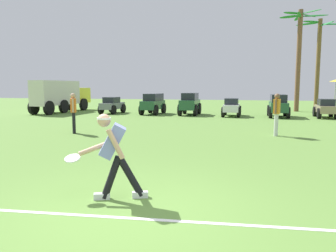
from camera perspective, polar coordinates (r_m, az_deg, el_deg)
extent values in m
plane|color=#5C8539|center=(4.89, -7.40, -15.05)|extent=(80.00, 80.00, 0.00)
cube|color=white|center=(4.78, -7.92, -15.52)|extent=(24.11, 1.81, 0.01)
cylinder|color=black|center=(5.44, -9.82, -8.80)|extent=(0.37, 0.23, 0.72)
cube|color=silver|center=(5.54, -11.44, -11.90)|extent=(0.28, 0.18, 0.10)
cylinder|color=black|center=(5.43, -6.52, -8.76)|extent=(0.45, 0.26, 0.69)
cube|color=silver|center=(5.53, -4.88, -11.82)|extent=(0.28, 0.18, 0.10)
cube|color=#7A84C6|center=(5.31, -9.62, -2.58)|extent=(0.52, 0.47, 0.57)
sphere|color=tan|center=(5.27, -11.10, 0.96)|extent=(0.27, 0.27, 0.21)
cylinder|color=white|center=(5.27, -11.11, 1.29)|extent=(0.27, 0.27, 0.03)
cylinder|color=tan|center=(5.53, -12.43, -3.71)|extent=(0.57, 0.27, 0.27)
cylinder|color=tan|center=(5.11, -9.15, -3.13)|extent=(0.29, 0.17, 0.49)
cylinder|color=white|center=(5.63, -16.29, -5.42)|extent=(0.26, 0.26, 0.11)
cylinder|color=silver|center=(12.62, 18.23, 0.16)|extent=(0.14, 0.14, 0.82)
cylinder|color=silver|center=(12.80, 18.38, 0.24)|extent=(0.14, 0.14, 0.82)
cube|color=orange|center=(12.66, 18.42, 3.26)|extent=(0.29, 0.38, 0.54)
cylinder|color=brown|center=(12.45, 18.25, 3.25)|extent=(0.09, 0.09, 0.52)
cylinder|color=brown|center=(12.86, 18.59, 3.35)|extent=(0.09, 0.09, 0.52)
sphere|color=brown|center=(12.64, 18.49, 4.93)|extent=(0.25, 0.25, 0.20)
cylinder|color=black|center=(13.15, -16.09, 0.49)|extent=(0.15, 0.15, 0.82)
cylinder|color=black|center=(13.33, -16.03, 0.58)|extent=(0.15, 0.15, 0.82)
cube|color=orange|center=(13.18, -16.16, 3.47)|extent=(0.32, 0.39, 0.54)
cylinder|color=tan|center=(12.97, -16.24, 3.46)|extent=(0.09, 0.09, 0.52)
cylinder|color=tan|center=(13.39, -16.08, 3.57)|extent=(0.09, 0.09, 0.52)
sphere|color=tan|center=(13.17, -16.21, 5.08)|extent=(0.26, 0.26, 0.20)
cube|color=slate|center=(22.52, -9.68, 3.50)|extent=(1.04, 2.25, 0.42)
cube|color=#1E232B|center=(22.41, -9.81, 4.50)|extent=(0.86, 1.15, 0.38)
cylinder|color=black|center=(23.42, -9.83, 3.11)|extent=(0.22, 0.61, 0.60)
cylinder|color=black|center=(23.04, -7.82, 3.08)|extent=(0.22, 0.61, 0.60)
cylinder|color=black|center=(22.05, -11.60, 2.84)|extent=(0.22, 0.61, 0.60)
cylinder|color=black|center=(21.64, -9.49, 2.81)|extent=(0.22, 0.61, 0.60)
cube|color=#235133|center=(21.59, -2.65, 3.70)|extent=(1.12, 2.46, 0.55)
cube|color=#1E232B|center=(21.71, -2.53, 5.05)|extent=(0.96, 1.85, 0.46)
cylinder|color=black|center=(22.55, -3.10, 3.13)|extent=(0.22, 0.67, 0.66)
cylinder|color=black|center=(22.25, -0.77, 3.09)|extent=(0.22, 0.67, 0.66)
cylinder|color=black|center=(20.99, -4.64, 2.84)|extent=(0.22, 0.67, 0.66)
cylinder|color=black|center=(20.66, -2.15, 2.79)|extent=(0.22, 0.67, 0.66)
cube|color=#235133|center=(21.03, 3.83, 3.75)|extent=(1.04, 2.37, 0.60)
cube|color=#1E232B|center=(21.05, 3.86, 5.17)|extent=(0.90, 1.57, 0.44)
cylinder|color=black|center=(21.90, 2.93, 3.10)|extent=(0.20, 0.72, 0.72)
cylinder|color=black|center=(21.73, 5.46, 3.05)|extent=(0.20, 0.72, 0.72)
cylinder|color=black|center=(20.38, 2.07, 2.82)|extent=(0.20, 0.72, 0.72)
cylinder|color=black|center=(20.19, 4.79, 2.76)|extent=(0.20, 0.72, 0.72)
cube|color=silver|center=(20.44, 11.02, 3.13)|extent=(0.97, 2.23, 0.42)
cube|color=#1E232B|center=(20.32, 11.03, 4.23)|extent=(0.83, 1.13, 0.38)
cylinder|color=black|center=(21.25, 9.93, 2.73)|extent=(0.20, 0.61, 0.60)
cylinder|color=black|center=(21.20, 12.36, 2.66)|extent=(0.20, 0.61, 0.60)
cylinder|color=black|center=(19.72, 9.56, 2.41)|extent=(0.20, 0.61, 0.60)
cylinder|color=black|center=(19.67, 12.18, 2.34)|extent=(0.20, 0.61, 0.60)
cube|color=#235133|center=(20.54, 18.64, 3.17)|extent=(1.00, 2.42, 0.55)
cube|color=#1E232B|center=(20.66, 18.66, 4.60)|extent=(0.88, 1.82, 0.46)
cylinder|color=black|center=(21.35, 17.14, 2.62)|extent=(0.19, 0.66, 0.66)
cylinder|color=black|center=(21.43, 19.71, 2.54)|extent=(0.19, 0.66, 0.66)
cylinder|color=black|center=(19.69, 17.42, 2.27)|extent=(0.19, 0.66, 0.66)
cylinder|color=black|center=(19.77, 20.20, 2.18)|extent=(0.19, 0.66, 0.66)
cube|color=#998466|center=(21.11, 25.74, 2.68)|extent=(1.01, 2.24, 0.42)
cube|color=#1E232B|center=(20.99, 25.84, 3.75)|extent=(0.85, 1.14, 0.38)
cylinder|color=black|center=(21.81, 24.20, 2.32)|extent=(0.21, 0.61, 0.60)
cylinder|color=black|center=(21.96, 26.52, 2.23)|extent=(0.21, 0.61, 0.60)
cylinder|color=black|center=(20.29, 24.83, 1.99)|extent=(0.21, 0.61, 0.60)
cube|color=yellow|center=(26.40, -15.23, 5.18)|extent=(1.15, 1.76, 1.15)
cube|color=silver|center=(23.91, -18.92, 5.49)|extent=(1.39, 4.26, 1.65)
cylinder|color=black|center=(26.44, -16.64, 3.67)|extent=(0.29, 0.91, 0.90)
cylinder|color=black|center=(25.84, -14.48, 3.67)|extent=(0.29, 0.91, 0.90)
cylinder|color=black|center=(24.28, -19.95, 3.28)|extent=(0.29, 0.91, 0.90)
cylinder|color=black|center=(23.63, -17.68, 3.28)|extent=(0.29, 0.91, 0.90)
cylinder|color=black|center=(22.97, -22.36, 2.99)|extent=(0.29, 0.91, 0.90)
cylinder|color=black|center=(22.27, -20.03, 2.99)|extent=(0.29, 0.91, 0.90)
cylinder|color=brown|center=(25.65, 21.77, 10.41)|extent=(0.33, 0.33, 7.19)
ellipsoid|color=#24762F|center=(26.16, 24.17, 17.13)|extent=(1.84, 0.34, 0.19)
ellipsoid|color=#24762F|center=(26.84, 23.26, 17.28)|extent=(1.45, 1.52, 0.15)
ellipsoid|color=#24762F|center=(26.92, 21.62, 17.05)|extent=(0.39, 1.82, 0.18)
ellipsoid|color=#24762F|center=(26.22, 20.44, 17.40)|extent=(1.46, 0.76, 0.20)
ellipsoid|color=#24762F|center=(25.67, 20.81, 17.91)|extent=(1.35, 0.90, 0.17)
ellipsoid|color=#24762F|center=(25.08, 21.89, 17.53)|extent=(0.71, 1.95, 0.20)
ellipsoid|color=#24762F|center=(25.60, 23.64, 17.79)|extent=(1.32, 1.36, 0.16)
cylinder|color=brown|center=(27.13, 24.65, 9.57)|extent=(0.30, 0.30, 6.73)
ellipsoid|color=#217B37|center=(27.75, 26.45, 15.60)|extent=(1.51, 0.52, 0.19)
ellipsoid|color=#217B37|center=(28.42, 24.84, 15.17)|extent=(0.55, 2.01, 0.19)
ellipsoid|color=#217B37|center=(27.74, 23.15, 16.03)|extent=(1.69, 1.06, 0.15)
ellipsoid|color=#217B37|center=(27.07, 23.75, 16.30)|extent=(1.40, 0.84, 0.16)
ellipsoid|color=#217B37|center=(26.68, 25.98, 15.75)|extent=(0.80, 1.79, 0.20)
cylinder|color=#B2B5BA|center=(24.37, 27.03, 4.37)|extent=(0.06, 0.06, 2.10)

